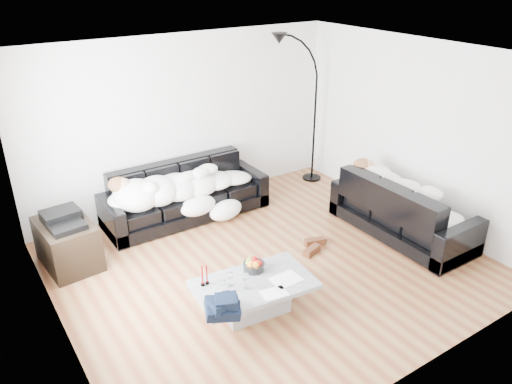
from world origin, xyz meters
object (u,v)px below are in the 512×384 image
wine_glass_c (246,281)px  sleeper_right (405,193)px  sofa_right (403,207)px  stereo (63,218)px  candle_right (207,275)px  av_cabinet (68,244)px  sofa_back (186,192)px  wine_glass_a (230,279)px  shoes (313,246)px  coffee_table (254,297)px  floor_lamp (315,117)px  fruit_bowl (254,264)px  wine_glass_b (224,286)px  sleeper_back (186,179)px  candle_left (202,276)px

wine_glass_c → sleeper_right: bearing=6.8°
sofa_right → stereo: size_ratio=4.63×
candle_right → av_cabinet: candle_right is taller
sofa_back → wine_glass_a: (-0.62, -2.33, 0.06)m
sofa_right → shoes: size_ratio=4.44×
coffee_table → shoes: 1.51m
sleeper_right → floor_lamp: size_ratio=0.78×
sofa_right → av_cabinet: sofa_right is taller
candle_right → floor_lamp: size_ratio=0.10×
sofa_right → fruit_bowl: bearing=91.9°
wine_glass_c → shoes: 1.69m
sleeper_right → wine_glass_c: (-2.79, -0.33, -0.17)m
sleeper_right → candle_right: (-3.09, -0.03, -0.14)m
sofa_right → sofa_back: bearing=46.9°
wine_glass_a → stereo: stereo is taller
wine_glass_b → wine_glass_c: (0.23, -0.08, 0.02)m
sleeper_back → stereo: 1.84m
coffee_table → wine_glass_b: wine_glass_b is taller
candle_left → av_cabinet: (-0.95, 1.81, -0.20)m
wine_glass_b → av_cabinet: av_cabinet is taller
fruit_bowl → sleeper_back: bearing=83.5°
coffee_table → shoes: (1.36, 0.63, -0.14)m
sleeper_back → wine_glass_b: sleeper_back is taller
wine_glass_b → sleeper_right: bearing=4.9°
sofa_right → av_cabinet: 4.47m
wine_glass_c → candle_right: 0.43m
wine_glass_a → candle_right: 0.25m
sleeper_right → av_cabinet: bearing=66.6°
sofa_back → fruit_bowl: size_ratio=10.25×
coffee_table → wine_glass_c: bearing=-160.5°
sleeper_back → shoes: sleeper_back is taller
sleeper_right → wine_glass_c: size_ratio=9.45×
wine_glass_a → floor_lamp: size_ratio=0.08×
sofa_right → sleeper_back: sleeper_back is taller
floor_lamp → wine_glass_a: bearing=-159.6°
candle_left → floor_lamp: size_ratio=0.11×
stereo → floor_lamp: floor_lamp is taller
sleeper_back → candle_left: bearing=-112.2°
sleeper_right → shoes: bearing=75.3°
candle_left → floor_lamp: floor_lamp is taller
shoes → stereo: bearing=148.0°
fruit_bowl → shoes: fruit_bowl is taller
sleeper_right → wine_glass_a: size_ratio=10.20×
sofa_right → av_cabinet: bearing=66.6°
floor_lamp → stereo: bearing=168.3°
fruit_bowl → wine_glass_b: 0.51m
wine_glass_c → floor_lamp: (2.98, 2.53, 0.65)m
sofa_back → av_cabinet: 1.86m
coffee_table → candle_right: size_ratio=5.57×
fruit_bowl → wine_glass_b: (-0.48, -0.17, 0.00)m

